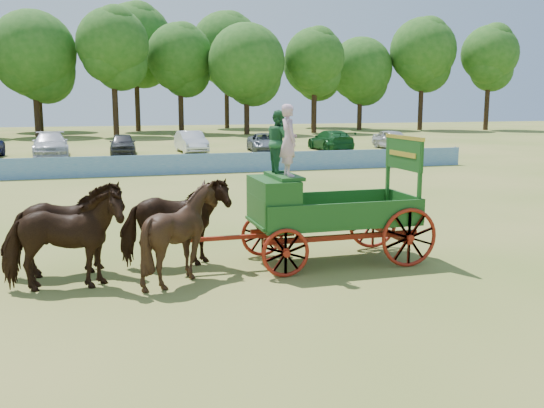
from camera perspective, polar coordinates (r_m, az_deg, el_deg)
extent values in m
plane|color=olive|center=(16.62, 16.39, -4.01)|extent=(160.00, 160.00, 0.00)
imported|color=black|center=(12.95, -19.10, -3.27)|extent=(2.51, 1.22, 2.09)
imported|color=black|center=(14.02, -18.90, -2.28)|extent=(2.59, 1.43, 2.09)
imported|color=black|center=(13.04, -8.50, -2.73)|extent=(1.90, 1.70, 2.09)
imported|color=black|center=(14.11, -9.12, -1.80)|extent=(2.48, 1.14, 2.09)
cube|color=maroon|center=(14.11, 0.13, -3.52)|extent=(0.12, 2.00, 0.12)
cube|color=maroon|center=(15.21, 11.04, -2.72)|extent=(0.12, 2.00, 0.12)
cube|color=maroon|center=(14.08, 6.64, -3.12)|extent=(3.80, 0.10, 0.12)
cube|color=maroon|center=(15.07, 5.01, -2.23)|extent=(3.80, 0.10, 0.12)
cube|color=maroon|center=(13.86, -3.45, -3.15)|extent=(2.80, 0.09, 0.09)
cube|color=#1C501A|center=(14.51, 5.82, -1.58)|extent=(3.80, 1.80, 0.10)
cube|color=#1C501A|center=(13.66, 7.23, -1.04)|extent=(3.80, 0.06, 0.55)
cube|color=#1C501A|center=(15.26, 4.60, 0.15)|extent=(3.80, 0.06, 0.55)
cube|color=#1C501A|center=(15.26, 12.39, -0.05)|extent=(0.06, 1.80, 0.55)
cube|color=#1C501A|center=(13.92, 0.13, 0.29)|extent=(0.85, 1.70, 1.05)
cube|color=#1C501A|center=(13.91, 1.12, 2.65)|extent=(0.55, 1.50, 0.08)
cube|color=#1C501A|center=(13.86, -1.38, -0.60)|extent=(0.10, 1.60, 0.65)
cube|color=#1C501A|center=(13.96, -0.66, -1.77)|extent=(0.55, 1.60, 0.06)
cube|color=#1C501A|center=(14.43, 13.73, 1.95)|extent=(0.08, 0.08, 1.80)
cube|color=#1C501A|center=(15.83, 10.84, 2.73)|extent=(0.08, 0.08, 1.80)
cube|color=#1C501A|center=(15.06, 12.30, 4.62)|extent=(0.07, 1.75, 0.75)
cube|color=gold|center=(15.03, 12.36, 6.14)|extent=(0.08, 1.80, 0.09)
cube|color=gold|center=(15.04, 12.17, 4.62)|extent=(0.02, 1.30, 0.12)
torus|color=maroon|center=(13.24, 1.29, -4.63)|extent=(1.09, 0.09, 1.09)
torus|color=maroon|center=(15.01, -0.90, -2.90)|extent=(1.09, 0.09, 1.09)
torus|color=maroon|center=(14.38, 12.79, -3.10)|extent=(1.39, 0.09, 1.39)
torus|color=maroon|center=(16.02, 9.50, -1.68)|extent=(1.39, 0.09, 1.39)
imported|color=#CB9BB1|center=(13.50, 1.58, 6.01)|extent=(0.38, 0.58, 1.60)
imported|color=#235D33|center=(14.17, 0.70, 5.91)|extent=(0.55, 0.71, 1.46)
cube|color=#1E61A5|center=(32.67, -2.35, 3.94)|extent=(26.00, 0.08, 1.05)
imported|color=silver|center=(44.55, -20.13, 5.30)|extent=(2.63, 5.78, 1.64)
imported|color=#333338|center=(44.53, -13.88, 5.51)|extent=(1.96, 4.45, 1.49)
imported|color=silver|center=(45.15, -7.63, 5.82)|extent=(1.95, 4.89, 1.58)
imported|color=slate|center=(45.33, -0.65, 5.80)|extent=(2.91, 5.24, 1.39)
imported|color=#144C1E|center=(46.90, 5.54, 5.99)|extent=(2.22, 5.39, 1.56)
imported|color=#B2B2B7|center=(49.00, 11.31, 5.99)|extent=(1.88, 4.50, 1.52)
cylinder|color=#382314|center=(68.76, -21.25, 7.89)|extent=(0.60, 0.60, 4.71)
sphere|color=#1D5015|center=(68.91, -21.58, 13.14)|extent=(8.68, 8.68, 8.68)
cylinder|color=#382314|center=(66.65, -14.51, 8.41)|extent=(0.60, 0.60, 5.20)
sphere|color=#1D5015|center=(66.88, -14.78, 14.40)|extent=(7.44, 7.44, 7.44)
cylinder|color=#382314|center=(70.89, -8.55, 8.49)|extent=(0.60, 0.60, 4.74)
sphere|color=#1D5015|center=(71.04, -8.69, 13.62)|extent=(7.45, 7.45, 7.45)
cylinder|color=#382314|center=(68.62, -2.39, 8.38)|extent=(0.60, 0.60, 4.33)
sphere|color=#1D5015|center=(68.72, -2.43, 13.22)|extent=(8.52, 8.52, 8.52)
cylinder|color=#382314|center=(71.84, 3.98, 8.57)|extent=(0.60, 0.60, 4.68)
sphere|color=#1D5015|center=(71.98, 4.04, 13.58)|extent=(6.92, 6.92, 6.92)
cylinder|color=#382314|center=(79.70, 8.24, 8.43)|extent=(0.60, 0.60, 4.18)
sphere|color=#1D5015|center=(79.78, 8.34, 12.46)|extent=(8.06, 8.06, 8.06)
cylinder|color=#382314|center=(80.70, 13.80, 8.70)|extent=(0.60, 0.60, 5.40)
sphere|color=#1D5015|center=(80.92, 14.01, 13.83)|extent=(8.31, 8.31, 8.31)
cylinder|color=#382314|center=(83.13, 19.54, 8.37)|extent=(0.60, 0.60, 5.20)
sphere|color=#1D5015|center=(83.31, 19.82, 13.17)|extent=(7.13, 7.13, 7.13)
cylinder|color=#382314|center=(79.51, -20.98, 8.04)|extent=(0.60, 0.60, 4.62)
sphere|color=#1D5015|center=(79.63, -21.26, 12.50)|extent=(8.98, 8.98, 8.98)
cylinder|color=#382314|center=(77.52, -12.54, 8.91)|extent=(0.60, 0.60, 5.94)
sphere|color=#1D5015|center=(77.84, -12.76, 14.79)|extent=(9.05, 9.05, 9.05)
cylinder|color=#382314|center=(83.72, -4.27, 9.13)|extent=(0.60, 0.60, 5.85)
sphere|color=#1D5015|center=(84.00, -4.34, 14.49)|extent=(9.53, 9.53, 9.53)
cylinder|color=#382314|center=(85.75, 3.91, 8.76)|extent=(0.60, 0.60, 4.68)
sphere|color=#1D5015|center=(85.87, 3.96, 12.95)|extent=(8.41, 8.41, 8.41)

